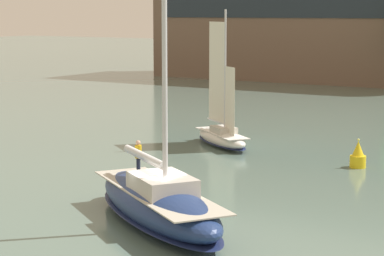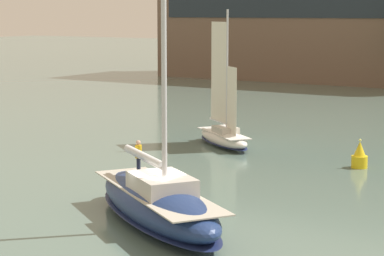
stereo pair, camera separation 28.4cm
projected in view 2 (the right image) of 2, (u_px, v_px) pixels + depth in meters
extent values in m
plane|color=slate|center=(157.00, 224.00, 34.26)|extent=(400.00, 400.00, 0.00)
cube|color=brown|center=(309.00, 13.00, 106.76)|extent=(42.61, 14.34, 18.80)
cube|color=#1E2833|center=(287.00, 6.00, 100.55)|extent=(38.35, 0.10, 3.01)
ellipsoid|color=navy|center=(157.00, 203.00, 34.11)|extent=(11.49, 9.18, 1.98)
ellipsoid|color=#19234C|center=(157.00, 215.00, 34.19)|extent=(11.61, 9.27, 0.24)
cube|color=#BCB7A8|center=(157.00, 191.00, 34.02)|extent=(10.04, 7.97, 0.06)
cube|color=beige|center=(162.00, 184.00, 33.43)|extent=(3.98, 3.71, 0.81)
cylinder|color=silver|center=(164.00, 30.00, 32.06)|extent=(0.23, 0.23, 14.55)
cylinder|color=silver|center=(144.00, 159.00, 35.36)|extent=(4.47, 3.08, 0.20)
cylinder|color=white|center=(144.00, 156.00, 35.34)|extent=(4.10, 2.88, 0.32)
cylinder|color=#232838|center=(139.00, 166.00, 37.26)|extent=(0.28, 0.28, 0.85)
cylinder|color=gold|center=(138.00, 151.00, 37.14)|extent=(0.47, 0.47, 0.65)
sphere|color=tan|center=(138.00, 143.00, 37.08)|extent=(0.24, 0.24, 0.24)
ellipsoid|color=white|center=(224.00, 138.00, 54.09)|extent=(6.81, 5.85, 1.20)
ellipsoid|color=#19234C|center=(223.00, 142.00, 54.14)|extent=(6.88, 5.90, 0.14)
cube|color=silver|center=(224.00, 133.00, 54.04)|extent=(5.95, 5.08, 0.06)
cube|color=beige|center=(225.00, 130.00, 53.67)|extent=(2.41, 2.30, 0.49)
cylinder|color=silver|center=(227.00, 72.00, 52.83)|extent=(0.14, 0.14, 8.82)
cylinder|color=silver|center=(218.00, 121.00, 54.87)|extent=(2.60, 2.02, 0.12)
cube|color=silver|center=(219.00, 72.00, 54.20)|extent=(2.34, 1.79, 7.23)
cube|color=silver|center=(232.00, 102.00, 52.33)|extent=(1.25, 0.96, 4.85)
cylinder|color=yellow|center=(359.00, 162.00, 46.61)|extent=(1.00, 1.00, 0.75)
cone|color=yellow|center=(360.00, 149.00, 46.49)|extent=(0.75, 0.75, 0.92)
sphere|color=#F2F266|center=(360.00, 140.00, 46.40)|extent=(0.16, 0.16, 0.16)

